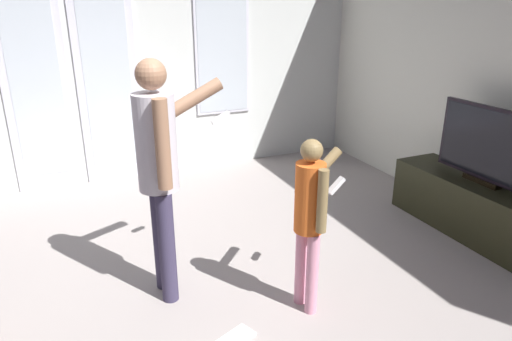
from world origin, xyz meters
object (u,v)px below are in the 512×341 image
object	(u,v)px
flat_screen_tv	(488,146)
tv_stand	(477,209)
person_adult	(160,162)
person_child	(310,211)

from	to	relation	value
flat_screen_tv	tv_stand	bearing A→B (deg)	-65.53
tv_stand	flat_screen_tv	bearing A→B (deg)	114.47
person_adult	person_child	bearing A→B (deg)	-33.50
person_adult	flat_screen_tv	bearing A→B (deg)	-4.98
tv_stand	person_child	bearing A→B (deg)	-170.92
tv_stand	flat_screen_tv	size ratio (longest dim) A/B	1.65
tv_stand	person_adult	world-z (taller)	person_adult
tv_stand	person_child	distance (m)	1.92
flat_screen_tv	person_child	bearing A→B (deg)	-170.80
flat_screen_tv	person_adult	size ratio (longest dim) A/B	0.59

